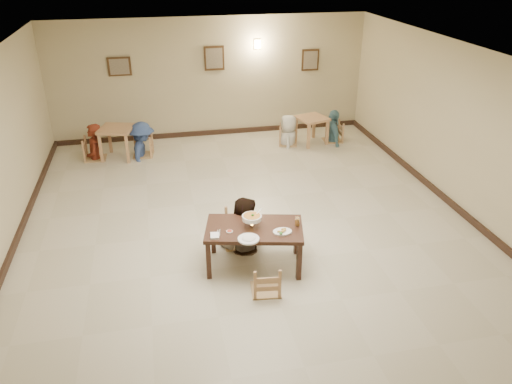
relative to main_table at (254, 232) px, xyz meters
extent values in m
plane|color=beige|center=(0.16, 1.13, -0.61)|extent=(10.00, 10.00, 0.00)
plane|color=silver|center=(0.16, 1.13, 2.39)|extent=(10.00, 10.00, 0.00)
plane|color=#C7B993|center=(0.16, 6.13, 0.89)|extent=(10.00, 0.00, 10.00)
plane|color=#C7B993|center=(4.16, 1.13, 0.89)|extent=(0.00, 10.00, 10.00)
cube|color=#301F16|center=(0.16, 6.10, -0.55)|extent=(8.00, 0.06, 0.12)
cube|color=#301F16|center=(-3.81, 1.13, -0.55)|extent=(0.06, 10.00, 0.12)
cube|color=#301F16|center=(4.13, 1.13, -0.55)|extent=(0.06, 10.00, 0.12)
cube|color=#3B2513|center=(-2.04, 6.09, 1.29)|extent=(0.55, 0.03, 0.45)
cube|color=gray|center=(-2.04, 6.07, 1.29)|extent=(0.45, 0.01, 0.37)
cube|color=#3B2513|center=(0.26, 6.09, 1.39)|extent=(0.50, 0.03, 0.60)
cube|color=gray|center=(0.26, 6.07, 1.39)|extent=(0.41, 0.01, 0.49)
cube|color=#3B2513|center=(2.76, 6.09, 1.24)|extent=(0.45, 0.03, 0.55)
cube|color=gray|center=(2.76, 6.07, 1.24)|extent=(0.37, 0.01, 0.45)
cube|color=#FFD88C|center=(1.36, 6.09, 1.69)|extent=(0.16, 0.05, 0.22)
cube|color=#3B2015|center=(0.00, 0.00, 0.05)|extent=(1.62, 1.14, 0.06)
cube|color=#3B2015|center=(-0.74, -0.19, -0.30)|extent=(0.07, 0.07, 0.63)
cube|color=#3B2015|center=(0.58, -0.50, -0.30)|extent=(0.07, 0.07, 0.63)
cube|color=#3B2015|center=(-0.58, 0.50, -0.30)|extent=(0.07, 0.07, 0.63)
cube|color=#3B2015|center=(0.74, 0.19, -0.30)|extent=(0.07, 0.07, 0.63)
cube|color=tan|center=(-0.10, 0.69, -0.11)|extent=(0.51, 0.51, 0.06)
cube|color=tan|center=(0.03, -0.67, -0.20)|extent=(0.42, 0.42, 0.05)
imported|color=gray|center=(-0.08, 0.59, 0.28)|extent=(1.04, 0.91, 1.79)
torus|color=silver|center=(-0.03, 0.03, 0.21)|extent=(0.23, 0.23, 0.01)
cylinder|color=silver|center=(-0.03, 0.03, 0.10)|extent=(0.06, 0.06, 0.03)
cone|color=#FFA526|center=(-0.03, 0.03, 0.14)|extent=(0.03, 0.03, 0.05)
cylinder|color=white|center=(-0.03, 0.03, 0.24)|extent=(0.30, 0.30, 0.07)
cylinder|color=#C57726|center=(-0.03, 0.03, 0.27)|extent=(0.26, 0.26, 0.02)
sphere|color=#2D7223|center=(-0.02, 0.02, 0.29)|extent=(0.04, 0.04, 0.04)
cylinder|color=silver|center=(0.09, 0.08, 0.30)|extent=(0.14, 0.09, 0.10)
cylinder|color=silver|center=(0.06, 0.08, 0.14)|extent=(0.01, 0.01, 0.14)
cylinder|color=silver|center=(-0.12, 0.08, 0.14)|extent=(0.01, 0.01, 0.14)
cylinder|color=silver|center=(-0.03, -0.08, 0.14)|extent=(0.01, 0.01, 0.14)
cylinder|color=white|center=(0.02, 0.27, 0.09)|extent=(0.31, 0.31, 0.02)
ellipsoid|color=white|center=(0.02, 0.27, 0.10)|extent=(0.20, 0.17, 0.07)
cylinder|color=white|center=(-0.15, -0.33, 0.09)|extent=(0.32, 0.32, 0.02)
ellipsoid|color=white|center=(-0.15, -0.33, 0.10)|extent=(0.21, 0.18, 0.07)
cylinder|color=white|center=(0.38, -0.23, 0.09)|extent=(0.29, 0.29, 0.02)
sphere|color=#2D7223|center=(0.34, -0.31, 0.12)|extent=(0.05, 0.05, 0.05)
cylinder|color=white|center=(-0.39, -0.06, 0.09)|extent=(0.10, 0.10, 0.02)
cylinder|color=#A52715|center=(-0.39, -0.06, 0.10)|extent=(0.07, 0.07, 0.01)
cube|color=white|center=(-0.62, -0.14, 0.10)|extent=(0.14, 0.18, 0.03)
cube|color=silver|center=(-0.57, -0.06, 0.09)|extent=(0.05, 0.18, 0.01)
cube|color=silver|center=(-0.54, -0.06, 0.09)|extent=(0.05, 0.18, 0.01)
cylinder|color=white|center=(0.65, -0.08, 0.15)|extent=(0.07, 0.07, 0.14)
cylinder|color=orange|center=(0.65, -0.08, 0.14)|extent=(0.06, 0.06, 0.10)
cube|color=tan|center=(-2.22, 5.00, 0.10)|extent=(0.92, 0.92, 0.06)
cube|color=tan|center=(-2.60, 4.78, -0.27)|extent=(0.07, 0.07, 0.68)
cube|color=tan|center=(-2.00, 4.61, -0.27)|extent=(0.07, 0.07, 0.68)
cube|color=tan|center=(-2.43, 5.38, -0.27)|extent=(0.07, 0.07, 0.68)
cube|color=tan|center=(-1.83, 5.21, -0.27)|extent=(0.07, 0.07, 0.68)
cube|color=tan|center=(2.51, 4.96, 0.04)|extent=(0.86, 0.86, 0.06)
cube|color=tan|center=(2.33, 4.61, -0.30)|extent=(0.07, 0.07, 0.62)
cube|color=tan|center=(2.86, 4.78, -0.30)|extent=(0.07, 0.07, 0.62)
cube|color=tan|center=(2.15, 5.14, -0.30)|extent=(0.07, 0.07, 0.62)
cube|color=tan|center=(2.69, 5.32, -0.30)|extent=(0.07, 0.07, 0.62)
cube|color=tan|center=(-2.77, 5.01, -0.15)|extent=(0.47, 0.47, 0.05)
cube|color=tan|center=(-1.67, 5.00, -0.16)|extent=(0.46, 0.46, 0.05)
cube|color=tan|center=(1.92, 5.00, -0.18)|extent=(0.44, 0.44, 0.05)
cube|color=tan|center=(3.10, 4.99, -0.17)|extent=(0.45, 0.45, 0.05)
imported|color=maroon|center=(-2.77, 5.01, 0.24)|extent=(0.42, 0.63, 1.71)
imported|color=#39548F|center=(-1.67, 5.00, 0.21)|extent=(0.77, 1.14, 1.65)
imported|color=silver|center=(1.92, 5.00, 0.15)|extent=(0.66, 0.84, 1.52)
imported|color=#588B9C|center=(3.10, 4.99, 0.20)|extent=(0.45, 0.98, 1.63)
camera|label=1|loc=(-1.33, -6.40, 3.95)|focal=35.00mm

